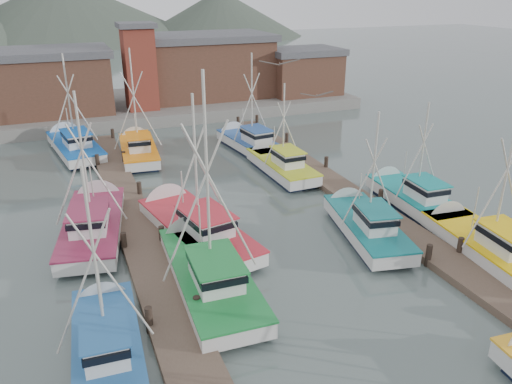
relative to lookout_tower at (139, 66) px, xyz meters
name	(u,v)px	position (x,y,z in m)	size (l,w,h in m)	color
ground	(303,270)	(2.00, -33.00, -5.55)	(260.00, 260.00, 0.00)	#4F5F5B
dock_left	(147,255)	(-5.00, -28.96, -5.34)	(2.30, 46.00, 1.50)	#4D3B30
dock_right	(375,212)	(9.00, -28.96, -5.34)	(2.30, 46.00, 1.50)	#4D3B30
quay	(155,105)	(2.00, 4.00, -4.95)	(44.00, 16.00, 1.20)	gray
shed_left	(46,81)	(-9.00, 2.00, -1.21)	(12.72, 8.48, 6.20)	brown
shed_center	(205,65)	(8.00, 4.00, -0.86)	(14.84, 9.54, 6.90)	brown
shed_right	(303,71)	(19.00, 1.00, -1.71)	(8.48, 6.36, 5.20)	brown
lookout_tower	(139,66)	(0.00, 0.00, 0.00)	(3.60, 3.60, 8.50)	maroon
distant_hills	(37,41)	(-10.76, 89.59, -5.55)	(175.00, 140.00, 42.00)	#444F42
boat_4	(207,270)	(-2.77, -32.36, -4.86)	(4.40, 10.00, 11.04)	black
boat_5	(364,224)	(6.89, -30.83, -4.87)	(4.10, 8.63, 7.91)	black
boat_6	(107,341)	(-7.74, -35.80, -4.87)	(3.43, 7.97, 8.51)	black
boat_7	(482,243)	(11.36, -35.10, -4.87)	(3.62, 8.87, 8.98)	black
boat_8	(193,226)	(-2.17, -27.55, -4.87)	(4.94, 10.43, 9.18)	black
boat_9	(279,164)	(6.59, -19.88, -4.87)	(3.04, 8.32, 7.50)	black
boat_10	(94,222)	(-7.23, -24.96, -4.87)	(4.62, 9.99, 9.14)	black
boat_11	(410,196)	(11.86, -28.56, -4.87)	(3.09, 8.37, 7.52)	black
boat_12	(138,149)	(-2.59, -12.10, -4.87)	(3.76, 8.83, 9.50)	black
boat_13	(248,142)	(6.48, -13.72, -4.87)	(3.67, 8.97, 8.93)	black
boat_14	(74,145)	(-7.45, -9.01, -4.87)	(4.38, 9.85, 9.10)	black
gull_near	(280,63)	(-0.62, -35.49, 5.02)	(1.55, 0.64, 0.24)	gray
gull_far	(317,95)	(2.23, -33.17, 3.22)	(1.55, 0.63, 0.24)	gray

